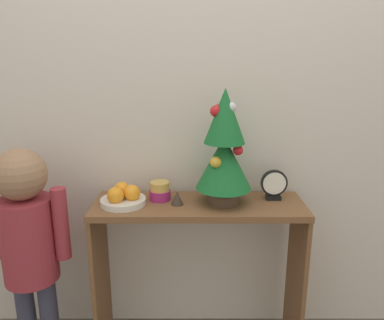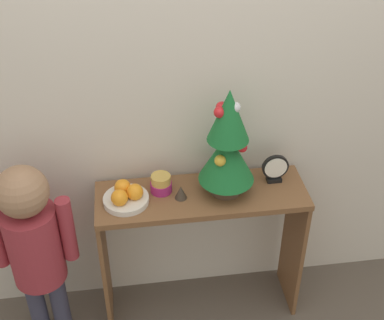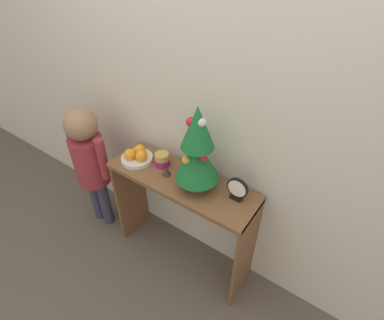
{
  "view_description": "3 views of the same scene",
  "coord_description": "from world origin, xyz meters",
  "px_view_note": "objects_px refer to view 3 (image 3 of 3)",
  "views": [
    {
      "loc": [
        -0.03,
        -1.48,
        1.44
      ],
      "look_at": [
        -0.03,
        0.19,
        0.98
      ],
      "focal_mm": 35.0,
      "sensor_mm": 36.0,
      "label": 1
    },
    {
      "loc": [
        -0.31,
        -1.76,
        2.37
      ],
      "look_at": [
        -0.04,
        0.18,
        0.96
      ],
      "focal_mm": 50.0,
      "sensor_mm": 36.0,
      "label": 2
    },
    {
      "loc": [
        0.85,
        -0.94,
        2.01
      ],
      "look_at": [
        0.06,
        0.2,
        0.93
      ],
      "focal_mm": 28.0,
      "sensor_mm": 36.0,
      "label": 3
    }
  ],
  "objects_px": {
    "figurine": "(166,171)",
    "mini_tree": "(197,150)",
    "fruit_bowl": "(137,156)",
    "desk_clock": "(237,189)",
    "child_figure": "(89,157)",
    "singing_bowl": "(162,160)"
  },
  "relations": [
    {
      "from": "mini_tree",
      "to": "figurine",
      "type": "xyz_separation_m",
      "value": [
        -0.21,
        -0.02,
        -0.23
      ]
    },
    {
      "from": "fruit_bowl",
      "to": "desk_clock",
      "type": "xyz_separation_m",
      "value": [
        0.71,
        0.06,
        0.04
      ]
    },
    {
      "from": "desk_clock",
      "to": "child_figure",
      "type": "bearing_deg",
      "value": -173.09
    },
    {
      "from": "singing_bowl",
      "to": "child_figure",
      "type": "height_order",
      "value": "child_figure"
    },
    {
      "from": "fruit_bowl",
      "to": "figurine",
      "type": "distance_m",
      "value": 0.25
    },
    {
      "from": "singing_bowl",
      "to": "figurine",
      "type": "xyz_separation_m",
      "value": [
        0.09,
        -0.06,
        -0.01
      ]
    },
    {
      "from": "mini_tree",
      "to": "figurine",
      "type": "bearing_deg",
      "value": -173.51
    },
    {
      "from": "mini_tree",
      "to": "fruit_bowl",
      "type": "relative_size",
      "value": 2.55
    },
    {
      "from": "singing_bowl",
      "to": "mini_tree",
      "type": "bearing_deg",
      "value": -7.49
    },
    {
      "from": "fruit_bowl",
      "to": "desk_clock",
      "type": "relative_size",
      "value": 1.42
    },
    {
      "from": "fruit_bowl",
      "to": "desk_clock",
      "type": "height_order",
      "value": "desk_clock"
    },
    {
      "from": "singing_bowl",
      "to": "child_figure",
      "type": "bearing_deg",
      "value": -167.01
    },
    {
      "from": "figurine",
      "to": "child_figure",
      "type": "relative_size",
      "value": 0.06
    },
    {
      "from": "fruit_bowl",
      "to": "singing_bowl",
      "type": "relative_size",
      "value": 2.05
    },
    {
      "from": "mini_tree",
      "to": "figurine",
      "type": "height_order",
      "value": "mini_tree"
    },
    {
      "from": "desk_clock",
      "to": "child_figure",
      "type": "xyz_separation_m",
      "value": [
        -1.14,
        -0.14,
        -0.19
      ]
    },
    {
      "from": "figurine",
      "to": "mini_tree",
      "type": "bearing_deg",
      "value": 6.49
    },
    {
      "from": "mini_tree",
      "to": "singing_bowl",
      "type": "height_order",
      "value": "mini_tree"
    },
    {
      "from": "mini_tree",
      "to": "desk_clock",
      "type": "xyz_separation_m",
      "value": [
        0.25,
        0.04,
        -0.19
      ]
    },
    {
      "from": "fruit_bowl",
      "to": "figurine",
      "type": "bearing_deg",
      "value": -1.07
    },
    {
      "from": "mini_tree",
      "to": "child_figure",
      "type": "bearing_deg",
      "value": -173.76
    },
    {
      "from": "singing_bowl",
      "to": "fruit_bowl",
      "type": "bearing_deg",
      "value": -160.4
    }
  ]
}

